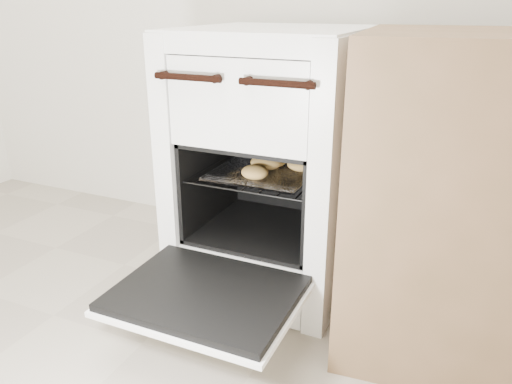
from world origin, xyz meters
TOP-DOWN VIEW (x-y plane):
  - stove at (0.19, 1.20)m, footprint 0.54×0.60m
  - oven_door at (0.19, 0.74)m, footprint 0.49×0.38m
  - oven_rack at (0.19, 1.14)m, footprint 0.40×0.38m
  - foil_sheet at (0.19, 1.12)m, footprint 0.31×0.27m
  - baked_rolls at (0.22, 1.15)m, footprint 0.21×0.25m

SIDE VIEW (x-z plane):
  - oven_door at x=0.19m, z-range 0.16..0.20m
  - oven_rack at x=0.19m, z-range 0.40..0.40m
  - stove at x=0.19m, z-range -0.01..0.82m
  - foil_sheet at x=0.19m, z-range 0.40..0.41m
  - baked_rolls at x=0.22m, z-range 0.41..0.45m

